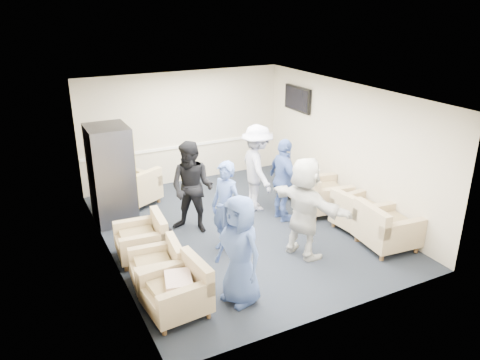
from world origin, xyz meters
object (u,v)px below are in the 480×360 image
person_mid_left (226,208)px  armchair_left_near (180,292)px  armchair_right_midnear (358,214)px  person_mid_right (284,180)px  person_front_right (305,208)px  armchair_right_far (300,185)px  person_front_left (240,250)px  armchair_corner (137,190)px  person_back_right (257,168)px  armchair_right_midfar (321,196)px  armchair_left_far (144,240)px  armchair_left_mid (160,268)px  vending_machine (111,174)px  armchair_right_near (385,229)px  person_back_left (192,188)px

person_mid_left → armchair_left_near: bearing=-67.8°
armchair_right_midnear → person_mid_right: bearing=38.6°
armchair_left_near → person_front_right: 2.64m
armchair_right_far → person_front_left: (-2.98, -2.84, 0.53)m
armchair_right_midnear → armchair_corner: bearing=42.8°
armchair_left_near → armchair_right_far: (3.88, 2.71, -0.01)m
armchair_corner → person_mid_right: person_mid_right is taller
armchair_corner → person_back_right: bearing=121.6°
armchair_left_near → armchair_right_midfar: size_ratio=0.85×
armchair_left_far → person_front_right: (2.53, -1.18, 0.58)m
armchair_left_mid → vending_machine: (-0.09, 2.70, 0.69)m
vending_machine → armchair_right_midfar: bearing=-22.0°
person_back_right → armchair_right_far: bearing=-79.2°
armchair_left_mid → armchair_right_far: (3.92, 1.91, 0.02)m
person_mid_left → person_mid_right: size_ratio=0.98×
armchair_right_midfar → vending_machine: vending_machine is taller
armchair_right_near → armchair_corner: size_ratio=0.84×
armchair_right_midfar → person_back_left: bearing=90.7°
armchair_left_far → armchair_right_near: armchair_right_near is taller
armchair_right_far → vending_machine: (-4.01, 0.79, 0.67)m
armchair_left_far → armchair_right_far: 4.01m
armchair_corner → armchair_left_mid: bearing=53.7°
armchair_left_mid → vending_machine: vending_machine is taller
armchair_left_near → person_mid_right: bearing=118.5°
armchair_left_near → armchair_right_near: (3.97, 0.11, 0.03)m
person_mid_right → person_front_left: bearing=138.1°
armchair_left_mid → person_back_left: size_ratio=0.46×
person_front_right → person_mid_right: bearing=-33.1°
armchair_right_far → person_back_left: 2.84m
armchair_right_midnear → person_front_left: (-3.09, -0.99, 0.50)m
armchair_left_mid → person_back_left: 1.99m
person_back_right → person_back_left: bearing=110.6°
armchair_left_mid → armchair_left_far: (0.02, 0.95, 0.02)m
armchair_left_near → armchair_right_midfar: bearing=111.1°
vending_machine → person_front_left: vending_machine is taller
armchair_left_mid → person_front_left: person_front_left is taller
person_mid_left → armchair_left_far: bearing=-129.3°
armchair_right_near → armchair_right_midnear: (0.02, 0.75, -0.02)m
armchair_right_midnear → armchair_corner: armchair_corner is taller
person_front_left → person_mid_left: size_ratio=1.01×
vending_machine → person_back_right: vending_machine is taller
armchair_right_midnear → person_back_left: (-2.87, 1.44, 0.56)m
vending_machine → armchair_left_far: bearing=-86.2°
armchair_right_midfar → person_mid_right: size_ratio=0.62×
armchair_right_far → person_back_right: (-1.15, -0.05, 0.61)m
person_back_right → armchair_left_far: bearing=116.6°
vending_machine → armchair_left_near: bearing=-87.9°
person_front_left → person_mid_left: (0.46, 1.44, -0.00)m
person_front_left → person_back_left: size_ratio=0.94×
armchair_left_far → vending_machine: (-0.12, 1.75, 0.66)m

